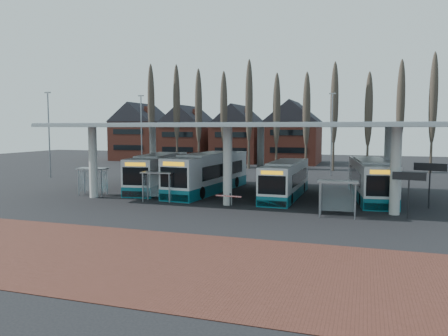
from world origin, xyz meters
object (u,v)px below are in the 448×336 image
(bus_1, at_px, (209,173))
(shelter_2, at_px, (338,190))
(shelter_1, at_px, (159,180))
(bus_0, at_px, (159,172))
(bus_3, at_px, (371,180))
(bus_2, at_px, (286,180))
(shelter_0, at_px, (93,175))

(bus_1, height_order, shelter_2, bus_1)
(shelter_1, relative_size, shelter_2, 1.02)
(bus_0, relative_size, shelter_1, 4.57)
(bus_3, bearing_deg, shelter_2, -110.97)
(bus_1, xyz_separation_m, shelter_2, (12.19, -8.28, 0.06))
(bus_2, height_order, shelter_1, bus_2)
(bus_2, height_order, shelter_0, bus_2)
(bus_3, xyz_separation_m, shelter_1, (-16.34, -6.81, 0.19))
(bus_2, relative_size, bus_3, 0.92)
(bus_3, distance_m, shelter_2, 8.98)
(bus_0, bearing_deg, bus_1, -12.09)
(bus_1, distance_m, shelter_0, 10.37)
(bus_0, distance_m, bus_2, 12.81)
(bus_0, height_order, shelter_1, bus_0)
(bus_1, bearing_deg, bus_3, 6.78)
(bus_0, bearing_deg, bus_2, -14.11)
(shelter_0, xyz_separation_m, shelter_1, (7.08, -1.35, 0.01))
(bus_3, bearing_deg, shelter_1, -164.34)
(bus_1, distance_m, bus_3, 14.36)
(bus_1, bearing_deg, shelter_1, -102.14)
(shelter_0, xyz_separation_m, shelter_2, (21.25, -3.25, 0.02))
(shelter_2, bearing_deg, bus_3, 74.08)
(bus_0, distance_m, bus_3, 19.71)
(bus_3, xyz_separation_m, shelter_2, (-2.17, -8.71, 0.20))
(bus_1, relative_size, shelter_1, 4.86)
(bus_3, height_order, shelter_1, bus_3)
(shelter_0, relative_size, shelter_2, 1.02)
(bus_0, bearing_deg, shelter_2, -34.47)
(shelter_1, xyz_separation_m, shelter_2, (14.17, -1.90, 0.01))
(shelter_1, bearing_deg, shelter_2, -13.39)
(bus_2, bearing_deg, shelter_2, -56.36)
(bus_0, height_order, bus_3, bus_0)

